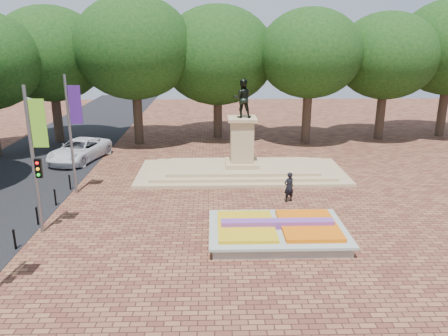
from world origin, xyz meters
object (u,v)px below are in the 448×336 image
at_px(flower_bed, 278,231).
at_px(monument, 242,161).
at_px(van, 79,150).
at_px(pedestrian, 289,187).

bearing_deg(flower_bed, monument, 95.87).
height_order(flower_bed, van, van).
bearing_deg(monument, van, 163.27).
distance_m(monument, pedestrian, 5.80).
bearing_deg(van, monument, -1.41).
relative_size(flower_bed, pedestrian, 3.61).
height_order(flower_bed, monument, monument).
height_order(monument, pedestrian, monument).
distance_m(van, pedestrian, 16.87).
distance_m(monument, van, 12.53).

